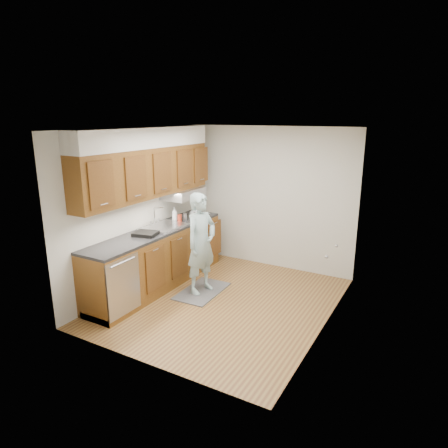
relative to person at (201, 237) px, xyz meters
The scene contains 16 objects.
floor 1.02m from the person, 16.56° to the right, with size 3.50×3.50×0.00m, color olive.
ceiling 1.67m from the person, 16.56° to the right, with size 3.50×3.50×0.00m, color white.
wall_left 1.10m from the person, behind, with size 0.02×3.50×2.50m, color beige.
wall_right 2.00m from the person, ahead, with size 0.02×3.50×2.50m, color beige.
wall_back 1.71m from the person, 73.98° to the left, with size 3.00×0.02×2.50m, color beige.
counter 0.85m from the person, 169.28° to the right, with size 0.64×2.80×1.30m.
upper_cabinets 1.37m from the person, behind, with size 0.47×2.80×1.21m.
closet_door 1.96m from the person, ahead, with size 0.02×1.22×2.05m, color silver.
floor_mat 0.89m from the person, 153.43° to the right, with size 0.55×0.94×0.02m, color #5F5F61.
person is the anchor object (origin of this frame).
soap_bottle_a 0.93m from the person, 151.47° to the left, with size 0.09×0.09×0.24m, color silver.
soap_bottle_b 0.94m from the person, 126.97° to the left, with size 0.09×0.10×0.21m, color silver.
soap_bottle_c 1.09m from the person, 129.71° to the left, with size 0.13×0.13×0.17m, color silver.
soda_can 0.82m from the person, 148.80° to the left, with size 0.07×0.07×0.13m, color #AF331E.
steel_can 0.90m from the person, 140.43° to the left, with size 0.07×0.07×0.12m, color #A5A5AA.
dish_rack 0.83m from the person, 147.01° to the right, with size 0.33×0.28×0.05m, color black.
Camera 1 is at (2.66, -4.71, 2.68)m, focal length 32.00 mm.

